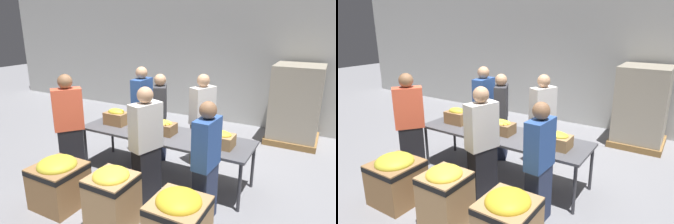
% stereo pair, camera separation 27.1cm
% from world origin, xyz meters
% --- Properties ---
extents(ground_plane, '(30.00, 30.00, 0.00)m').
position_xyz_m(ground_plane, '(0.00, 0.00, 0.00)').
color(ground_plane, gray).
extents(wall_back, '(16.00, 0.08, 4.00)m').
position_xyz_m(wall_back, '(0.00, 3.45, 2.00)').
color(wall_back, '#B7B7B2').
rests_on(wall_back, ground_plane).
extents(sorting_table, '(2.96, 0.88, 0.79)m').
position_xyz_m(sorting_table, '(0.00, 0.00, 0.74)').
color(sorting_table, '#4C4C51').
rests_on(sorting_table, ground_plane).
extents(banana_box_0, '(0.40, 0.27, 0.30)m').
position_xyz_m(banana_box_0, '(-0.98, -0.00, 0.94)').
color(banana_box_0, olive).
rests_on(banana_box_0, sorting_table).
extents(banana_box_1, '(0.48, 0.28, 0.25)m').
position_xyz_m(banana_box_1, '(-0.04, -0.00, 0.91)').
color(banana_box_1, olive).
rests_on(banana_box_1, sorting_table).
extents(banana_box_2, '(0.45, 0.31, 0.27)m').
position_xyz_m(banana_box_2, '(0.98, -0.05, 0.92)').
color(banana_box_2, '#A37A4C').
rests_on(banana_box_2, sorting_table).
extents(volunteer_0, '(0.25, 0.48, 1.76)m').
position_xyz_m(volunteer_0, '(-0.90, 0.73, 0.87)').
color(volunteer_0, '#6B604C').
rests_on(volunteer_0, ground_plane).
extents(volunteer_1, '(0.36, 0.51, 1.73)m').
position_xyz_m(volunteer_1, '(0.12, -0.72, 0.86)').
color(volunteer_1, black).
rests_on(volunteer_1, ground_plane).
extents(volunteer_2, '(0.39, 0.51, 1.71)m').
position_xyz_m(volunteer_2, '(0.37, 0.76, 0.85)').
color(volunteer_2, '#6B604C').
rests_on(volunteer_2, ground_plane).
extents(volunteer_3, '(0.48, 0.52, 1.78)m').
position_xyz_m(volunteer_3, '(-1.43, -0.70, 0.88)').
color(volunteer_3, black).
rests_on(volunteer_3, ground_plane).
extents(volunteer_4, '(0.40, 0.50, 1.66)m').
position_xyz_m(volunteer_4, '(-0.44, 0.65, 0.83)').
color(volunteer_4, '#2D3856').
rests_on(volunteer_4, ground_plane).
extents(volunteer_5, '(0.24, 0.45, 1.66)m').
position_xyz_m(volunteer_5, '(1.06, -0.76, 0.82)').
color(volunteer_5, '#2D3856').
rests_on(volunteer_5, ground_plane).
extents(donation_bin_0, '(0.66, 0.66, 0.75)m').
position_xyz_m(donation_bin_0, '(-0.90, -1.47, 0.40)').
color(donation_bin_0, olive).
rests_on(donation_bin_0, ground_plane).
extents(donation_bin_1, '(0.55, 0.55, 0.83)m').
position_xyz_m(donation_bin_1, '(0.08, -1.47, 0.44)').
color(donation_bin_1, tan).
rests_on(donation_bin_1, ground_plane).
extents(donation_bin_2, '(0.62, 0.62, 0.78)m').
position_xyz_m(donation_bin_2, '(1.03, -1.47, 0.41)').
color(donation_bin_2, tan).
rests_on(donation_bin_2, ground_plane).
extents(pallet_stack_0, '(1.07, 1.07, 1.72)m').
position_xyz_m(pallet_stack_0, '(1.72, 2.79, 0.85)').
color(pallet_stack_0, olive).
rests_on(pallet_stack_0, ground_plane).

